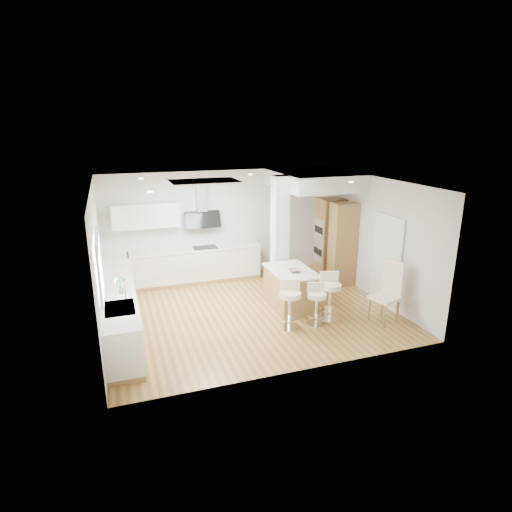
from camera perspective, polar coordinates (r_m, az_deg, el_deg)
name	(u,v)px	position (r m, az deg, el deg)	size (l,w,h in m)	color
ground	(251,311)	(9.43, -0.73, -7.37)	(6.00, 6.00, 0.00)	#A57C3D
ceiling	(251,311)	(9.43, -0.73, -7.37)	(6.00, 5.00, 0.02)	silver
wall_back	(220,224)	(11.26, -4.77, 4.21)	(6.00, 0.04, 2.80)	silver
wall_left	(98,265)	(8.53, -20.27, -1.08)	(0.04, 5.00, 2.80)	silver
wall_right	(373,238)	(10.24, 15.40, 2.33)	(0.04, 5.00, 2.80)	silver
skylight	(205,182)	(9.02, -6.86, 9.76)	(4.10, 2.10, 0.06)	white
window_left	(99,264)	(7.58, -20.22, -0.96)	(0.06, 1.28, 1.07)	silver
doorway_right	(387,262)	(9.87, 17.02, -0.78)	(0.05, 1.00, 2.10)	#454036
counter_left	(119,304)	(9.06, -17.75, -6.12)	(0.63, 4.50, 1.35)	#A07B44
counter_back	(189,256)	(11.00, -8.93, -0.06)	(3.62, 0.63, 2.50)	#A07B44
pillar	(280,235)	(10.15, 3.19, 2.80)	(0.35, 0.35, 2.80)	white
soffit	(313,180)	(10.76, 7.65, 10.00)	(1.78, 2.20, 0.40)	silver
oven_column	(334,241)	(11.17, 10.38, 2.03)	(0.63, 1.21, 2.10)	#A07B44
peninsula	(291,287)	(9.62, 4.66, -4.18)	(0.91, 1.37, 0.90)	#A07B44
bar_stool_a	(290,302)	(8.50, 4.56, -6.18)	(0.57, 0.57, 0.99)	white
bar_stool_b	(316,302)	(8.74, 8.05, -6.10)	(0.47, 0.47, 0.87)	white
bar_stool_c	(330,294)	(8.99, 9.85, -4.98)	(0.55, 0.55, 1.00)	white
dining_chair	(389,289)	(9.17, 17.31, -4.25)	(0.62, 0.62, 1.29)	#F4E9C6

